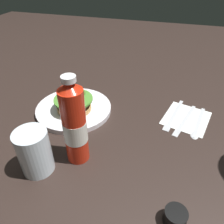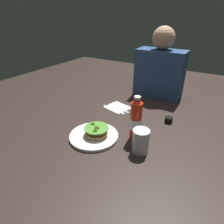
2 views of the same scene
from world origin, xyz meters
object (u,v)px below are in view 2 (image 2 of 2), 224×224
dinner_plate (94,136)px  napkin (118,107)px  diner_person (160,68)px  fork_utensil (115,109)px  condiment_cup (169,120)px  butter_knife (120,108)px  burger_sandwich (97,131)px  water_glass (141,141)px  spoon_utensil (125,106)px  ketchup_bottle (136,121)px

dinner_plate → napkin: (-0.07, 0.39, -0.01)m
napkin → diner_person: bearing=65.3°
dinner_plate → fork_utensil: dinner_plate is taller
condiment_cup → butter_knife: condiment_cup is taller
burger_sandwich → butter_knife: (-0.06, 0.38, -0.04)m
water_glass → burger_sandwich: bearing=-177.1°
fork_utensil → water_glass: bearing=-44.7°
napkin → butter_knife: butter_knife is taller
burger_sandwich → spoon_utensil: size_ratio=0.74×
burger_sandwich → condiment_cup: size_ratio=2.73×
diner_person → ketchup_bottle: bearing=-81.2°
condiment_cup → napkin: bearing=177.3°
dinner_plate → spoon_utensil: 0.43m
water_glass → spoon_utensil: (-0.30, 0.41, -0.06)m
water_glass → diner_person: (-0.17, 0.74, 0.16)m
ketchup_bottle → napkin: 0.41m
water_glass → condiment_cup: bearing=83.3°
fork_utensil → spoon_utensil: size_ratio=1.11×
water_glass → spoon_utensil: bearing=126.3°
burger_sandwich → fork_utensil: 0.35m
condiment_cup → diner_person: (-0.21, 0.39, 0.21)m
condiment_cup → ketchup_bottle: bearing=-112.0°
diner_person → fork_utensil: bearing=-111.2°
ketchup_bottle → water_glass: size_ratio=2.02×
napkin → butter_knife: size_ratio=0.80×
dinner_plate → butter_knife: 0.39m
ketchup_bottle → butter_knife: 0.39m
butter_knife → diner_person: 0.46m
burger_sandwich → ketchup_bottle: ketchup_bottle is taller
condiment_cup → butter_knife: bearing=178.3°
water_glass → butter_knife: size_ratio=0.64×
water_glass → diner_person: bearing=102.8°
ketchup_bottle → spoon_utensil: size_ratio=1.39×
burger_sandwich → diner_person: diner_person is taller
dinner_plate → diner_person: bearing=82.7°
dinner_plate → diner_person: size_ratio=0.50×
water_glass → dinner_plate: bearing=-175.2°
spoon_utensil → diner_person: bearing=68.6°
diner_person → napkin: bearing=-114.7°
burger_sandwich → ketchup_bottle: size_ratio=0.53×
water_glass → butter_knife: 0.48m
diner_person → water_glass: bearing=-77.2°
burger_sandwich → ketchup_bottle: (0.19, 0.10, 0.07)m
burger_sandwich → diner_person: bearing=83.6°
dinner_plate → condiment_cup: 0.48m
butter_knife → spoon_utensil: bearing=72.0°
fork_utensil → butter_knife: (0.02, 0.04, 0.00)m
condiment_cup → spoon_utensil: (-0.34, 0.05, -0.01)m
spoon_utensil → diner_person: 0.42m
water_glass → diner_person: size_ratio=0.23×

